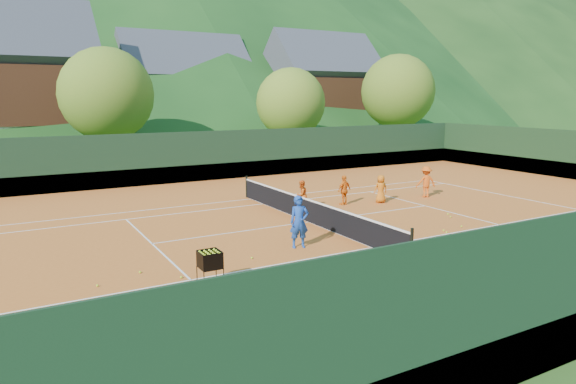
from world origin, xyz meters
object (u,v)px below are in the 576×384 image
ball_hopper (210,260)px  chalet_mid (184,97)px  chalet_left (4,89)px  tennis_net (309,210)px  student_a (301,195)px  student_d (426,182)px  coach (299,222)px  chalet_right (321,95)px  student_b (344,190)px  student_c (381,189)px

ball_hopper → chalet_mid: bearing=72.7°
chalet_left → tennis_net: bearing=-71.6°
student_a → chalet_left: bearing=-88.4°
chalet_mid → student_d: bearing=-86.6°
coach → chalet_mid: 37.99m
student_a → chalet_right: size_ratio=0.11×
coach → student_a: (3.11, 5.06, -0.23)m
student_b → chalet_right: size_ratio=0.12×
ball_hopper → chalet_right: size_ratio=0.08×
ball_hopper → chalet_left: 35.44m
student_b → tennis_net: student_b is taller
student_c → chalet_right: chalet_right is taller
coach → chalet_mid: size_ratio=0.14×
chalet_mid → ball_hopper: bearing=-107.3°
coach → student_c: size_ratio=1.32×
tennis_net → ball_hopper: bearing=-141.3°
student_b → coach: bearing=28.4°
coach → ball_hopper: bearing=-137.3°
ball_hopper → student_d: bearing=24.7°
tennis_net → ball_hopper: tennis_net is taller
coach → chalet_left: 34.14m
student_b → chalet_mid: 32.33m
coach → tennis_net: bearing=69.0°
chalet_left → chalet_right: size_ratio=1.16×
tennis_net → student_c: bearing=17.7°
student_c → tennis_net: size_ratio=0.11×
coach → tennis_net: size_ratio=0.15×
coach → chalet_right: size_ratio=0.15×
tennis_net → chalet_mid: 34.81m
student_b → chalet_left: bearing=-78.8°
student_c → student_d: 2.89m
chalet_right → ball_hopper: bearing=-126.8°
chalet_right → chalet_left: bearing=-180.0°
coach → student_d: size_ratio=1.12×
coach → tennis_net: 3.62m
coach → student_d: 11.04m
coach → student_c: bearing=47.7°
coach → chalet_right: (22.16, 32.88, 4.35)m
student_c → ball_hopper: 12.91m
student_a → ball_hopper: size_ratio=1.33×
tennis_net → student_b: bearing=32.6°
ball_hopper → chalet_right: bearing=53.2°
student_d → chalet_left: bearing=-40.2°
coach → chalet_right: chalet_right is taller
student_c → ball_hopper: size_ratio=1.35×
student_a → chalet_mid: chalet_mid is taller
student_b → chalet_left: chalet_left is taller
tennis_net → student_a: bearing=66.4°
student_c → chalet_mid: bearing=-77.0°
student_c → chalet_left: 32.51m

